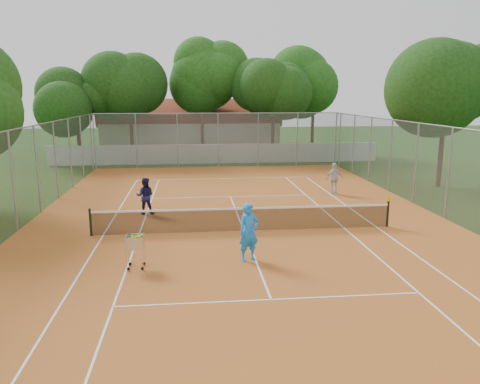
{
  "coord_description": "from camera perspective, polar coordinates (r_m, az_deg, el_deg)",
  "views": [
    {
      "loc": [
        -2.04,
        -17.81,
        5.37
      ],
      "look_at": [
        0.0,
        1.5,
        1.3
      ],
      "focal_mm": 35.0,
      "sensor_mm": 36.0,
      "label": 1
    }
  ],
  "objects": [
    {
      "name": "court_pad",
      "position": [
        18.71,
        0.48,
        -4.81
      ],
      "size": [
        18.0,
        34.0,
        0.02
      ],
      "primitive_type": "cube",
      "color": "#B05F22",
      "rests_on": "ground"
    },
    {
      "name": "ground",
      "position": [
        18.72,
        0.48,
        -4.84
      ],
      "size": [
        120.0,
        120.0,
        0.0
      ],
      "primitive_type": "plane",
      "color": "#193B10",
      "rests_on": "ground"
    },
    {
      "name": "player_far_right",
      "position": [
        25.99,
        11.41,
        1.65
      ],
      "size": [
        1.06,
        0.59,
        1.71
      ],
      "primitive_type": "imported",
      "rotation": [
        0.0,
        0.0,
        3.32
      ],
      "color": "silver",
      "rests_on": "court_pad"
    },
    {
      "name": "court_lines",
      "position": [
        18.71,
        0.48,
        -4.77
      ],
      "size": [
        10.98,
        23.78,
        0.01
      ],
      "primitive_type": "cube",
      "color": "white",
      "rests_on": "court_pad"
    },
    {
      "name": "player_near",
      "position": [
        15.23,
        1.09,
        -4.93
      ],
      "size": [
        0.81,
        0.67,
        1.92
      ],
      "primitive_type": "imported",
      "rotation": [
        0.0,
        0.0,
        0.35
      ],
      "color": "#1C83EF",
      "rests_on": "court_pad"
    },
    {
      "name": "tennis_net",
      "position": [
        18.58,
        0.49,
        -3.33
      ],
      "size": [
        11.88,
        0.1,
        0.98
      ],
      "primitive_type": "cube",
      "color": "black",
      "rests_on": "court_pad"
    },
    {
      "name": "tropical_trees",
      "position": [
        39.87,
        -3.15,
        11.29
      ],
      "size": [
        29.0,
        19.0,
        10.0
      ],
      "primitive_type": "cube",
      "color": "black",
      "rests_on": "ground"
    },
    {
      "name": "perimeter_fence",
      "position": [
        18.24,
        0.49,
        1.19
      ],
      "size": [
        18.0,
        34.0,
        4.0
      ],
      "primitive_type": "cube",
      "color": "slate",
      "rests_on": "ground"
    },
    {
      "name": "ball_hopper",
      "position": [
        15.03,
        -12.62,
        -6.98
      ],
      "size": [
        0.68,
        0.68,
        1.16
      ],
      "primitive_type": "cube",
      "rotation": [
        0.0,
        0.0,
        -0.27
      ],
      "color": "silver",
      "rests_on": "court_pad"
    },
    {
      "name": "boundary_wall",
      "position": [
        37.16,
        -2.84,
        4.68
      ],
      "size": [
        26.0,
        0.3,
        1.5
      ],
      "primitive_type": "cube",
      "color": "silver",
      "rests_on": "ground"
    },
    {
      "name": "player_far_left",
      "position": [
        21.59,
        -11.49,
        -0.47
      ],
      "size": [
        0.85,
        0.69,
        1.67
      ],
      "primitive_type": "imported",
      "rotation": [
        0.0,
        0.0,
        3.07
      ],
      "color": "#191643",
      "rests_on": "court_pad"
    },
    {
      "name": "clubhouse",
      "position": [
        46.92,
        -6.02,
        7.9
      ],
      "size": [
        16.4,
        9.0,
        4.4
      ],
      "primitive_type": "cube",
      "color": "beige",
      "rests_on": "ground"
    }
  ]
}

